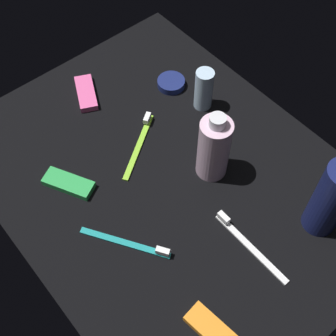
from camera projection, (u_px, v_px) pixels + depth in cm
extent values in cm
cube|color=black|center=(168.00, 178.00, 96.19)|extent=(84.00, 64.00, 1.20)
cylinder|color=navy|center=(331.00, 199.00, 82.37)|extent=(6.40, 6.40, 17.79)
cylinder|color=silver|center=(214.00, 149.00, 90.60)|extent=(6.42, 6.42, 14.54)
cylinder|color=silver|center=(218.00, 121.00, 83.64)|extent=(3.20, 3.20, 2.20)
cylinder|color=silver|center=(204.00, 89.00, 102.33)|extent=(4.09, 4.09, 10.18)
cube|color=#8CD133|center=(137.00, 147.00, 99.31)|extent=(10.99, 15.64, 0.90)
cube|color=white|center=(147.00, 118.00, 102.44)|extent=(2.36, 2.77, 1.20)
cube|color=white|center=(251.00, 247.00, 86.34)|extent=(18.00, 1.22, 0.90)
cube|color=white|center=(224.00, 217.00, 88.65)|extent=(2.60, 1.10, 1.20)
cube|color=teal|center=(125.00, 242.00, 86.89)|extent=(15.86, 10.63, 0.90)
cube|color=white|center=(163.00, 251.00, 84.77)|extent=(2.79, 2.32, 1.20)
cube|color=green|center=(69.00, 183.00, 93.82)|extent=(11.07, 8.35, 1.50)
cube|color=#E55999|center=(88.00, 92.00, 107.76)|extent=(11.10, 8.13, 1.50)
cube|color=orange|center=(214.00, 331.00, 77.55)|extent=(10.80, 5.19, 1.50)
cylinder|color=navy|center=(171.00, 83.00, 109.25)|extent=(6.54, 6.54, 1.71)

